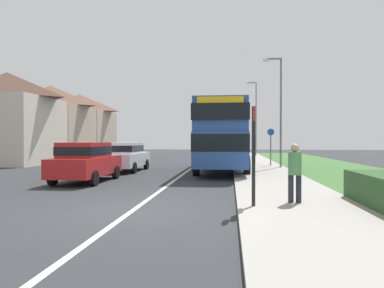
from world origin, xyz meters
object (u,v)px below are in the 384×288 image
Objects in this scene: pedestrian_at_stop at (295,170)px; cycle_route_sign at (271,145)px; bus_stop_sign at (254,149)px; parked_car_white at (125,155)px; street_lamp_far at (255,114)px; street_lamp_mid at (279,105)px; parked_car_red at (86,160)px; double_decker_bus at (223,134)px.

cycle_route_sign is (0.94, 14.01, 0.45)m from pedestrian_at_stop.
pedestrian_at_stop is 0.64× the size of bus_stop_sign.
street_lamp_far is (8.67, 19.63, 3.71)m from parked_car_white.
street_lamp_mid is (2.39, 13.26, 2.40)m from bus_stop_sign.
street_lamp_far reaches higher than street_lamp_mid.
street_lamp_far is (-0.26, 17.12, 0.67)m from street_lamp_mid.
parked_car_red is 1.69× the size of cycle_route_sign.
bus_stop_sign is (6.61, -5.42, 0.63)m from parked_car_red.
cycle_route_sign reaches higher than parked_car_red.
parked_car_red is 1.64× the size of bus_stop_sign.
street_lamp_mid is 0.84× the size of street_lamp_far.
street_lamp_mid is (9.00, 7.84, 3.02)m from parked_car_red.
street_lamp_far is at bearing 66.17° from parked_car_white.
bus_stop_sign is 0.38× the size of street_lamp_mid.
street_lamp_mid is at bearing 79.78° from bus_stop_sign.
street_lamp_mid is (8.93, 2.51, 3.04)m from parked_car_white.
street_lamp_mid reaches higher than bus_stop_sign.
double_decker_bus is 4.38m from cycle_route_sign.
double_decker_bus is at bearing -152.87° from street_lamp_mid.
street_lamp_mid is (1.29, 12.70, 2.96)m from pedestrian_at_stop.
pedestrian_at_stop is at bearing 27.06° from bus_stop_sign.
cycle_route_sign is 16.12m from street_lamp_far.
double_decker_bus is 11.58m from bus_stop_sign.
double_decker_bus is at bearing 100.91° from pedestrian_at_stop.
parked_car_red is 0.63× the size of street_lamp_mid.
parked_car_red is at bearing 147.81° from pedestrian_at_stop.
double_decker_bus is 4.04× the size of bus_stop_sign.
bus_stop_sign is 13.69m from street_lamp_mid.
pedestrian_at_stop is at bearing -32.19° from parked_car_red.
parked_car_red is (-5.60, -6.10, -1.23)m from double_decker_bus.
street_lamp_far reaches higher than bus_stop_sign.
street_lamp_mid is at bearing -89.13° from street_lamp_far.
parked_car_white is at bearing -113.83° from street_lamp_far.
parked_car_white is 21.78m from street_lamp_far.
parked_car_red is 12.61m from cycle_route_sign.
parked_car_red is 5.33m from parked_car_white.
double_decker_bus is 8.37m from parked_car_red.
double_decker_bus reaches higher than bus_stop_sign.
double_decker_bus is 5.72m from parked_car_white.
parked_car_white is at bearing -155.99° from cycle_route_sign.
cycle_route_sign is (3.05, 3.05, -0.71)m from double_decker_bus.
cycle_route_sign is at bearing 104.82° from street_lamp_mid.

